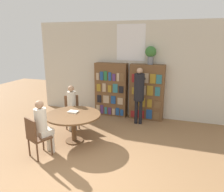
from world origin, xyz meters
TOP-DOWN VIEW (x-y plane):
  - ground_plane at (0.00, 0.00)m, footprint 16.00×16.00m
  - wall_back at (0.00, 3.60)m, footprint 6.40×0.07m
  - bookshelf_left at (-0.58, 3.41)m, footprint 1.05×0.34m
  - bookshelf_right at (0.58, 3.41)m, footprint 1.05×0.34m
  - flower_vase at (0.65, 3.41)m, footprint 0.33×0.33m
  - reading_table at (-0.82, 1.25)m, footprint 1.33×1.33m
  - chair_near_camera at (-1.22, 0.33)m, footprint 0.52×0.52m
  - chair_left_side at (-1.34, 2.11)m, footprint 0.55×0.55m
  - seated_reader_left at (-1.24, 1.95)m, footprint 0.36×0.39m
  - seated_reader_right at (-1.15, 0.50)m, footprint 0.36×0.40m
  - librarian_standing at (0.44, 2.91)m, footprint 0.30×0.57m
  - open_book_on_table at (-0.89, 1.38)m, footprint 0.24×0.18m

SIDE VIEW (x-z plane):
  - ground_plane at x=0.00m, z-range 0.00..0.00m
  - chair_near_camera at x=-1.22m, z-range 0.05..0.95m
  - chair_left_side at x=-1.34m, z-range 0.05..0.95m
  - reading_table at x=-0.82m, z-range 0.25..0.97m
  - seated_reader_left at x=-1.24m, z-range 0.07..1.30m
  - seated_reader_right at x=-1.15m, z-range 0.08..1.33m
  - open_book_on_table at x=-0.89m, z-range 0.71..0.74m
  - bookshelf_left at x=-0.58m, z-range 0.00..1.72m
  - bookshelf_right at x=0.58m, z-range 0.00..1.72m
  - librarian_standing at x=0.44m, z-range 0.19..1.86m
  - wall_back at x=0.00m, z-range 0.01..3.01m
  - flower_vase at x=0.65m, z-range 1.79..2.33m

